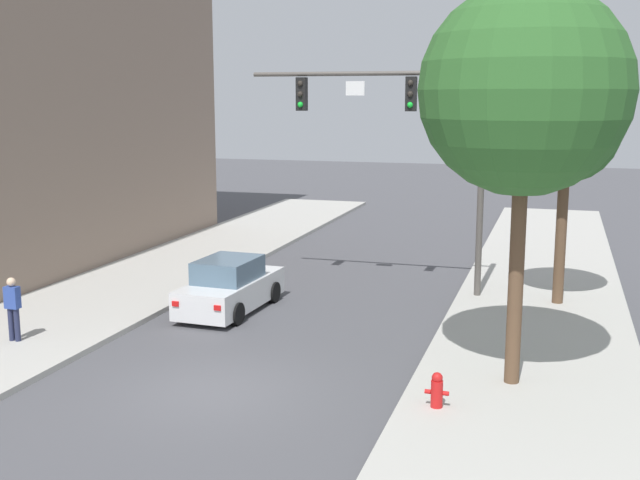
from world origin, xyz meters
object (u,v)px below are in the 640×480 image
(traffic_signal_mast, at_px, (412,125))
(street_tree_second, at_px, (567,131))
(street_tree_nearest, at_px, (525,91))
(car_lead_white, at_px, (230,287))
(fire_hydrant, at_px, (437,390))
(pedestrian_sidewalk_left_walker, at_px, (13,306))

(traffic_signal_mast, distance_m, street_tree_second, 4.56)
(street_tree_second, bearing_deg, traffic_signal_mast, 177.21)
(street_tree_nearest, height_order, street_tree_second, street_tree_nearest)
(car_lead_white, height_order, fire_hydrant, car_lead_white)
(car_lead_white, bearing_deg, street_tree_second, 19.33)
(pedestrian_sidewalk_left_walker, relative_size, street_tree_nearest, 0.20)
(traffic_signal_mast, bearing_deg, street_tree_second, -2.79)
(traffic_signal_mast, xyz_separation_m, fire_hydrant, (2.32, -9.35, -4.88))
(car_lead_white, xyz_separation_m, street_tree_nearest, (8.34, -4.02, 5.62))
(car_lead_white, height_order, street_tree_nearest, street_tree_nearest)
(car_lead_white, xyz_separation_m, pedestrian_sidewalk_left_walker, (-3.87, -4.71, 0.34))
(pedestrian_sidewalk_left_walker, distance_m, fire_hydrant, 10.95)
(car_lead_white, xyz_separation_m, fire_hydrant, (7.00, -5.89, -0.22))
(traffic_signal_mast, relative_size, street_tree_second, 1.12)
(street_tree_second, bearing_deg, fire_hydrant, -103.73)
(fire_hydrant, height_order, street_tree_nearest, street_tree_nearest)
(traffic_signal_mast, relative_size, pedestrian_sidewalk_left_walker, 4.57)
(pedestrian_sidewalk_left_walker, xyz_separation_m, street_tree_second, (13.11, 7.95, 4.19))
(fire_hydrant, relative_size, street_tree_second, 0.11)
(car_lead_white, distance_m, pedestrian_sidewalk_left_walker, 6.11)
(traffic_signal_mast, distance_m, street_tree_nearest, 8.38)
(traffic_signal_mast, relative_size, car_lead_white, 1.74)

